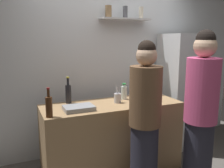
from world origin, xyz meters
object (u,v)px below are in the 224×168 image
Objects in this scene: utensil_holder at (118,98)px; wine_bottle_green_glass at (154,86)px; person_pink_top at (200,117)px; wine_bottle_amber_glass at (49,106)px; refrigerator at (181,91)px; wine_bottle_dark_glass at (68,93)px; baking_pan at (79,108)px; person_brown_jacket at (145,121)px; water_bottle_plastic at (124,92)px.

wine_bottle_green_glass is at bearing 14.90° from utensil_holder.
wine_bottle_amber_glass is at bearing -120.82° from person_pink_top.
utensil_holder is (-1.24, -0.31, 0.08)m from refrigerator.
wine_bottle_dark_glass reaches higher than wine_bottle_green_glass.
person_pink_top is (1.11, -0.73, -0.03)m from baking_pan.
wine_bottle_green_glass reaches higher than baking_pan.
wine_bottle_green_glass is (1.20, 0.29, 0.10)m from baking_pan.
wine_bottle_dark_glass is at bearing -177.59° from refrigerator.
utensil_holder is at bearing -166.11° from refrigerator.
baking_pan is 1.24m from wine_bottle_green_glass.
wine_bottle_green_glass is at bearing -134.22° from person_brown_jacket.
utensil_holder is 0.13× the size of person_brown_jacket.
baking_pan is at bearing 19.57° from wine_bottle_amber_glass.
person_brown_jacket reaches higher than wine_bottle_amber_glass.
refrigerator is 0.99× the size of person_pink_top.
person_brown_jacket is (0.05, -0.59, -0.12)m from utensil_holder.
refrigerator is 1.33m from person_pink_top.
person_brown_jacket is (-0.52, 0.25, -0.06)m from person_pink_top.
baking_pan is 1.09× the size of wine_bottle_amber_glass.
baking_pan is 0.38m from wine_bottle_amber_glass.
person_brown_jacket is at bearing -128.63° from wine_bottle_green_glass.
person_brown_jacket reaches higher than utensil_holder.
water_bottle_plastic is (1.04, 0.38, -0.02)m from wine_bottle_amber_glass.
person_pink_top reaches higher than baking_pan.
wine_bottle_dark_glass is at bearing 177.49° from wine_bottle_green_glass.
wine_bottle_green_glass is at bearing -2.51° from wine_bottle_dark_glass.
wine_bottle_green_glass reaches higher than water_bottle_plastic.
baking_pan is 0.20× the size of person_brown_jacket.
baking_pan is at bearing -44.37° from person_brown_jacket.
baking_pan is 1.03× the size of wine_bottle_green_glass.
wine_bottle_amber_glass is 1.61m from wine_bottle_green_glass.
person_brown_jacket reaches higher than wine_bottle_dark_glass.
refrigerator is 1.83m from baking_pan.
refrigerator is 1.11m from water_bottle_plastic.
person_pink_top is 1.06× the size of person_brown_jacket.
utensil_holder is 0.92m from wine_bottle_amber_glass.
refrigerator is 1.49m from person_brown_jacket.
wine_bottle_amber_glass is 0.17× the size of person_pink_top.
wine_bottle_amber_glass reaches higher than water_bottle_plastic.
person_brown_jacket is at bearing -124.42° from person_pink_top.
refrigerator is 0.61m from wine_bottle_green_glass.
baking_pan is 1.51× the size of utensil_holder.
baking_pan is 0.56m from utensil_holder.
utensil_holder is 0.69m from wine_bottle_green_glass.
wine_bottle_dark_glass is at bearing -141.60° from person_pink_top.
person_brown_jacket is (-0.61, -0.77, -0.19)m from wine_bottle_green_glass.
person_pink_top is at bearing -120.36° from refrigerator.
person_brown_jacket is (-1.19, -0.90, -0.05)m from refrigerator.
refrigerator is at bearing 8.99° from water_bottle_plastic.
refrigerator is 8.18× the size of water_bottle_plastic.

